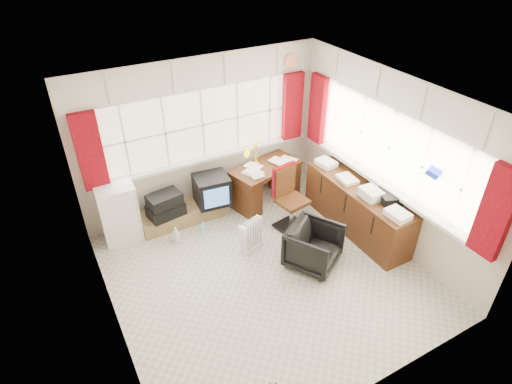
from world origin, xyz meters
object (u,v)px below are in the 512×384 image
desk_lamp (256,147)px  task_chair (287,195)px  radiator (252,238)px  tv_bench (183,213)px  desk (266,182)px  crt_tv (212,190)px  mini_fridge (118,211)px  office_chair (314,247)px  credenza (357,208)px

desk_lamp → task_chair: desk_lamp is taller
task_chair → desk_lamp: bearing=94.1°
radiator → tv_bench: radiator is taller
desk_lamp → tv_bench: 1.59m
desk → crt_tv: (-0.96, 0.06, 0.11)m
task_chair → mini_fridge: task_chair is taller
desk → task_chair: bearing=-93.5°
office_chair → mini_fridge: bearing=107.4°
mini_fridge → tv_bench: bearing=-4.7°
credenza → tv_bench: credenza is taller
desk_lamp → credenza: (0.95, -1.49, -0.61)m
credenza → mini_fridge: (-3.24, 1.60, 0.07)m
tv_bench → mini_fridge: (-0.96, 0.08, 0.34)m
desk → tv_bench: desk is taller
desk_lamp → task_chair: bearing=-85.9°
crt_tv → desk: bearing=-3.8°
desk_lamp → radiator: (-0.71, -1.16, -0.78)m
office_chair → radiator: bearing=101.1°
radiator → credenza: (1.66, -0.33, 0.18)m
desk_lamp → mini_fridge: (-2.29, 0.11, -0.54)m
desk → radiator: bearing=-129.0°
mini_fridge → credenza: bearing=-26.3°
crt_tv → mini_fridge: mini_fridge is taller
desk → mini_fridge: bearing=173.9°
desk → tv_bench: 1.47m
office_chair → radiator: size_ratio=1.29×
mini_fridge → task_chair: bearing=-23.0°
tv_bench → crt_tv: bearing=-13.4°
desk_lamp → radiator: 1.57m
radiator → crt_tv: bearing=97.2°
desk_lamp → crt_tv: (-0.85, -0.08, -0.51)m
radiator → crt_tv: (-0.14, 1.08, 0.27)m
task_chair → radiator: task_chair is taller
task_chair → crt_tv: task_chair is taller
office_chair → credenza: credenza is taller
task_chair → office_chair: task_chair is taller
desk → radiator: (-0.82, -1.02, -0.16)m
radiator → crt_tv: crt_tv is taller
office_chair → desk_lamp: bearing=56.0°
desk → office_chair: 1.71m
mini_fridge → office_chair: bearing=-41.7°
desk → radiator: size_ratio=2.43×
desk_lamp → tv_bench: bearing=178.5°
office_chair → crt_tv: (-0.75, 1.76, 0.18)m
desk → crt_tv: bearing=176.2°
tv_bench → desk: bearing=-7.1°
desk → credenza: 1.58m
desk → desk_lamp: (-0.11, 0.14, 0.62)m
task_chair → crt_tv: (-0.91, 0.80, -0.07)m
credenza → crt_tv: bearing=142.0°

